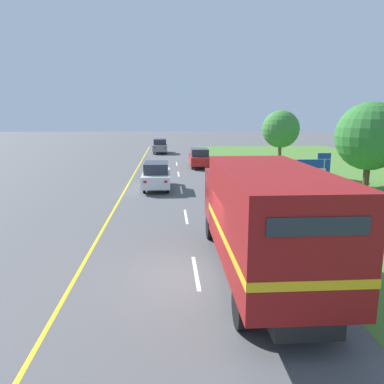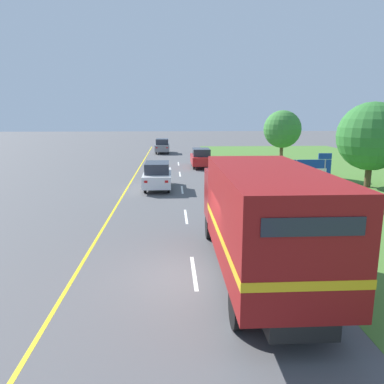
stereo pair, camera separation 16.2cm
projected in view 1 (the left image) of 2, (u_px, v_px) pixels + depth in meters
ground_plane at (197, 276)px, 11.50m from camera, size 200.00×200.00×0.00m
grass_shoulder at (364, 181)px, 27.83m from camera, size 20.00×63.10×0.01m
edge_line_yellow at (128, 184)px, 26.75m from camera, size 0.12×63.10×0.01m
centre_dash_near at (196, 272)px, 11.80m from camera, size 0.12×2.60×0.01m
centre_dash_mid_a at (186, 216)px, 18.25m from camera, size 0.12×2.60×0.01m
centre_dash_mid_b at (181, 190)px, 24.69m from camera, size 0.12×2.60×0.01m
centre_dash_far at (178, 174)px, 31.14m from camera, size 0.12×2.60×0.01m
centre_dash_farthest at (177, 164)px, 37.59m from camera, size 0.12×2.60×0.01m
horse_trailer_truck at (262, 216)px, 10.95m from camera, size 2.62×8.63×3.47m
lead_car_white at (156, 175)px, 24.82m from camera, size 1.80×4.41×1.79m
lead_car_red_ahead at (199, 158)px, 35.00m from camera, size 1.80×4.30×1.77m
lead_car_grey_ahead at (160, 146)px, 47.69m from camera, size 1.80×4.21×1.83m
highway_sign at (310, 172)px, 20.29m from camera, size 2.25×0.09×2.84m
roadside_tree_near at (370, 136)px, 25.05m from camera, size 4.56×4.56×5.72m
roadside_tree_mid at (281, 129)px, 29.88m from camera, size 2.97×2.97×5.21m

